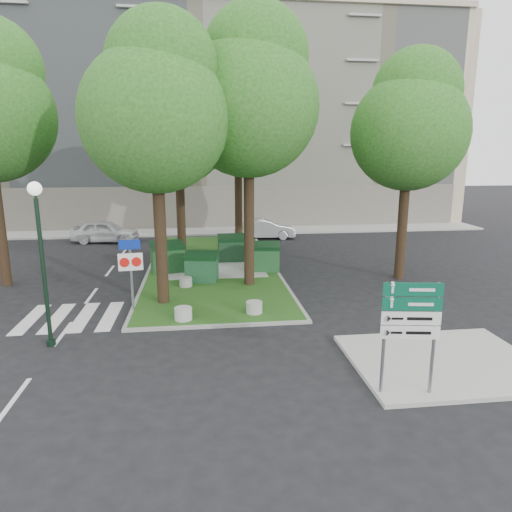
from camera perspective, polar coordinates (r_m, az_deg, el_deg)
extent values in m
plane|color=black|center=(15.44, -6.51, -8.85)|extent=(120.00, 120.00, 0.00)
cube|color=#204714|center=(23.05, -5.50, -1.32)|extent=(6.00, 16.00, 0.12)
cube|color=gray|center=(23.06, -5.50, -1.34)|extent=(6.30, 16.30, 0.10)
cube|color=#999993|center=(13.86, 22.34, -12.14)|extent=(5.00, 4.00, 0.12)
cube|color=#999993|center=(33.33, -6.88, 3.06)|extent=(42.00, 3.00, 0.12)
cube|color=silver|center=(17.25, -19.22, -7.12)|extent=(5.00, 3.00, 0.01)
cube|color=tan|center=(40.41, -7.25, 16.06)|extent=(41.00, 12.00, 16.00)
cylinder|color=black|center=(17.11, -11.91, 3.82)|extent=(0.44, 0.44, 6.16)
sphere|color=#205215|center=(16.95, -12.51, 16.40)|extent=(5.20, 5.20, 5.20)
sphere|color=#205215|center=(17.33, -11.69, 22.22)|extent=(3.90, 3.90, 3.90)
cylinder|color=black|center=(19.10, -0.89, 5.87)|extent=(0.44, 0.44, 6.72)
sphere|color=#205215|center=(19.04, -0.93, 18.15)|extent=(5.60, 5.60, 5.60)
sphere|color=#205215|center=(19.54, -0.06, 23.70)|extent=(4.20, 4.20, 4.20)
cylinder|color=black|center=(23.53, -9.40, 5.99)|extent=(0.44, 0.44, 5.88)
sphere|color=#205215|center=(23.38, -9.73, 14.71)|extent=(4.80, 4.80, 4.80)
sphere|color=#205215|center=(23.69, -9.10, 18.78)|extent=(3.60, 3.60, 3.60)
cylinder|color=black|center=(26.53, -2.20, 8.13)|extent=(0.44, 0.44, 7.00)
sphere|color=#205215|center=(26.52, -2.29, 17.32)|extent=(5.80, 5.80, 5.80)
sphere|color=#205215|center=(26.97, -1.68, 21.53)|extent=(4.35, 4.35, 4.35)
cylinder|color=black|center=(21.53, 17.90, 4.91)|extent=(0.44, 0.44, 5.88)
sphere|color=#205215|center=(21.36, 18.58, 14.43)|extent=(5.00, 5.00, 5.00)
sphere|color=#205215|center=(21.80, 19.43, 18.77)|extent=(3.75, 3.75, 3.75)
cube|color=#103B15|center=(22.08, -10.97, -0.40)|extent=(1.68, 1.32, 1.18)
cube|color=black|center=(21.93, -11.05, 1.34)|extent=(1.75, 1.40, 0.34)
cube|color=#113C1F|center=(20.24, -6.78, -1.63)|extent=(1.50, 1.15, 1.06)
cube|color=black|center=(20.10, -6.83, 0.08)|extent=(1.56, 1.22, 0.31)
cube|color=black|center=(23.94, -3.01, 0.77)|extent=(1.43, 0.99, 1.11)
cube|color=black|center=(23.81, -3.03, 2.29)|extent=(1.48, 1.05, 0.32)
cube|color=#15451D|center=(21.92, 1.10, -0.36)|extent=(1.53, 1.15, 1.10)
cube|color=black|center=(21.78, 1.11, 1.28)|extent=(1.59, 1.22, 0.32)
cylinder|color=#A4A5A0|center=(15.80, -9.08, -7.12)|extent=(0.59, 0.59, 0.42)
cylinder|color=#9C9D98|center=(16.24, -0.23, -6.42)|extent=(0.57, 0.57, 0.41)
cylinder|color=gray|center=(19.59, -8.77, -3.22)|extent=(0.54, 0.54, 0.38)
cylinder|color=#C6DA19|center=(26.81, -0.97, 1.74)|extent=(0.44, 0.44, 0.78)
cylinder|color=black|center=(14.61, -24.99, -2.12)|extent=(0.12, 0.12, 4.43)
cylinder|color=black|center=(15.26, -24.22, -9.87)|extent=(0.27, 0.27, 0.18)
sphere|color=white|center=(14.22, -25.94, 7.59)|extent=(0.39, 0.39, 0.39)
cylinder|color=slate|center=(16.92, -15.32, -2.19)|extent=(0.10, 0.10, 2.85)
cube|color=navy|center=(16.68, -15.54, 1.41)|extent=(0.74, 0.13, 0.34)
cube|color=white|center=(16.81, -15.41, -0.69)|extent=(0.85, 0.15, 0.63)
cylinder|color=red|center=(16.85, -16.10, -0.71)|extent=(0.34, 0.07, 0.34)
cylinder|color=red|center=(16.79, -14.72, -0.67)|extent=(0.34, 0.07, 0.34)
cylinder|color=slate|center=(11.14, 15.72, -9.88)|extent=(0.10, 0.10, 2.71)
cylinder|color=slate|center=(11.47, 21.36, -9.64)|extent=(0.10, 0.10, 2.71)
cube|color=#094F36|center=(10.90, 19.03, -3.93)|extent=(1.34, 0.25, 0.31)
cube|color=#094F36|center=(11.00, 18.90, -5.65)|extent=(1.34, 0.25, 0.31)
cube|color=white|center=(11.11, 18.77, -7.33)|extent=(1.34, 0.25, 0.31)
cube|color=white|center=(11.23, 18.64, -8.98)|extent=(1.34, 0.25, 0.31)
imported|color=silver|center=(30.87, -18.33, 2.95)|extent=(4.36, 2.13, 1.43)
imported|color=#ACAEB5|center=(30.57, 1.10, 3.40)|extent=(4.03, 1.49, 1.32)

